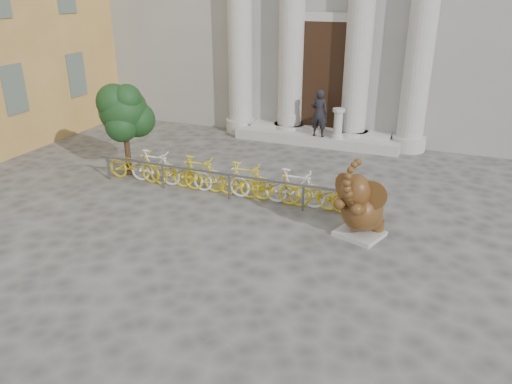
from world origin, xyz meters
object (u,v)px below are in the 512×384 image
at_px(bike_rack, 232,178).
at_px(pedestrian, 319,113).
at_px(elephant_statue, 361,208).
at_px(tree, 124,112).

xyz_separation_m(bike_rack, pedestrian, (0.97, 5.27, 0.70)).
height_order(elephant_statue, pedestrian, pedestrian).
distance_m(elephant_statue, bike_rack, 3.86).
bearing_deg(bike_rack, pedestrian, 79.53).
bearing_deg(bike_rack, elephant_statue, -16.37).
height_order(elephant_statue, tree, tree).
relative_size(tree, pedestrian, 1.66).
xyz_separation_m(elephant_statue, tree, (-7.29, 1.41, 1.23)).
bearing_deg(elephant_statue, tree, -171.07).
bearing_deg(elephant_statue, bike_rack, -176.51).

